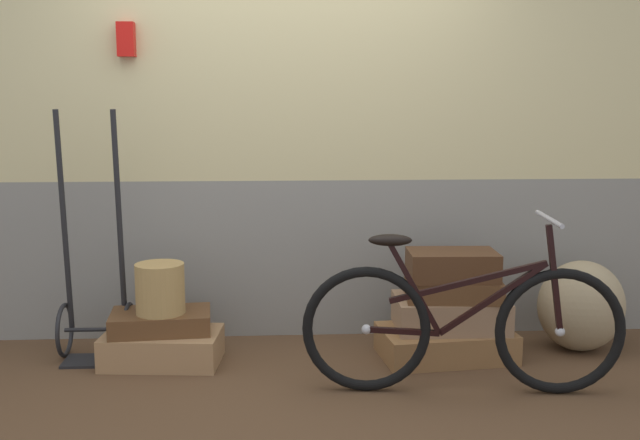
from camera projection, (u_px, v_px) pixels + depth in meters
name	position (u px, v px, depth m)	size (l,w,h in m)	color
ground	(287.00, 383.00, 4.04)	(8.74, 5.20, 0.06)	#513823
station_building	(286.00, 115.00, 4.65)	(6.74, 0.74, 2.79)	gray
suitcase_0	(162.00, 348.00, 4.25)	(0.65, 0.39, 0.18)	#9E754C
suitcase_1	(161.00, 321.00, 4.25)	(0.56, 0.34, 0.11)	brown
suitcase_2	(445.00, 343.00, 4.35)	(0.75, 0.46, 0.17)	olive
suitcase_3	(450.00, 313.00, 4.35)	(0.64, 0.42, 0.18)	#937051
suitcase_4	(453.00, 289.00, 4.30)	(0.54, 0.34, 0.12)	brown
suitcase_5	(452.00, 265.00, 4.27)	(0.50, 0.32, 0.16)	#4C2D19
wicker_basket	(160.00, 288.00, 4.20)	(0.28, 0.28, 0.29)	#A8844C
luggage_trolley	(95.00, 303.00, 4.32)	(0.40, 0.38, 1.44)	black
burlap_sack	(581.00, 306.00, 4.45)	(0.52, 0.44, 0.55)	#9E8966
bicycle	(462.00, 326.00, 3.78)	(1.64, 0.46, 0.92)	black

